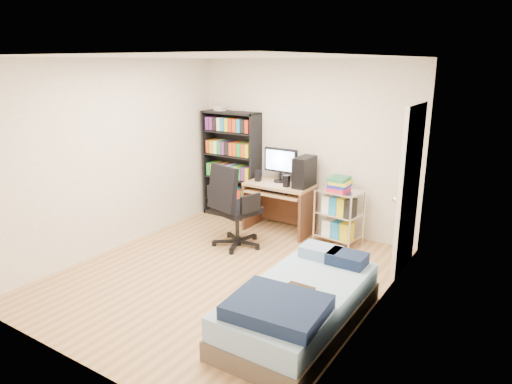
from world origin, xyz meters
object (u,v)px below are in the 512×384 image
Objects in this scene: media_shelf at (231,164)px; bed at (299,305)px; computer_desk at (287,188)px; office_chair at (234,221)px.

media_shelf is 3.47m from bed.
office_chair is at bearing -110.04° from computer_desk.
media_shelf is 1.44× the size of computer_desk.
media_shelf is at bearing 142.35° from office_chair.
computer_desk is 0.99m from office_chair.
computer_desk is at bearing 85.31° from office_chair.
bed is at bearing -58.27° from computer_desk.
media_shelf is at bearing 171.92° from computer_desk.
computer_desk is 0.66× the size of bed.
media_shelf is at bearing 136.37° from bed.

